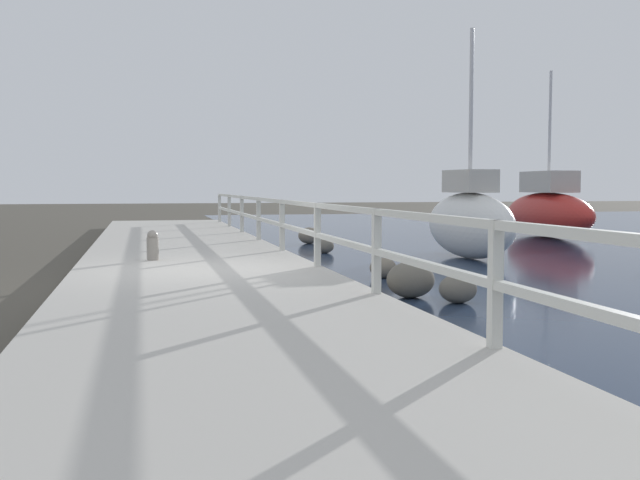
{
  "coord_description": "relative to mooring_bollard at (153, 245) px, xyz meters",
  "views": [
    {
      "loc": [
        -0.91,
        -12.14,
        1.62
      ],
      "look_at": [
        1.47,
        -2.14,
        0.88
      ],
      "focal_mm": 42.0,
      "sensor_mm": 36.0,
      "label": 1
    }
  ],
  "objects": [
    {
      "name": "ground_plane",
      "position": [
        0.73,
        -1.77,
        -0.55
      ],
      "size": [
        120.0,
        120.0,
        0.0
      ],
      "primitive_type": "plane",
      "color": "#4C473D"
    },
    {
      "name": "dock_walkway",
      "position": [
        0.73,
        -1.77,
        -0.41
      ],
      "size": [
        4.07,
        36.0,
        0.28
      ],
      "color": "beige",
      "rests_on": "ground"
    },
    {
      "name": "boulder_downstream",
      "position": [
        4.4,
        6.63,
        -0.32
      ],
      "size": [
        0.62,
        0.56,
        0.47
      ],
      "color": "slate",
      "rests_on": "ground"
    },
    {
      "name": "mooring_bollard",
      "position": [
        0.0,
        0.0,
        0.0
      ],
      "size": [
        0.21,
        0.21,
        0.55
      ],
      "color": "gray",
      "rests_on": "dock_walkway"
    },
    {
      "name": "boulder_far_strip",
      "position": [
        4.12,
        3.63,
        -0.38
      ],
      "size": [
        0.46,
        0.41,
        0.34
      ],
      "color": "#666056",
      "rests_on": "ground"
    },
    {
      "name": "sailboat_red",
      "position": [
        12.46,
        7.66,
        0.3
      ],
      "size": [
        1.82,
        5.49,
        5.25
      ],
      "rotation": [
        0.0,
        0.0,
        -0.08
      ],
      "color": "red",
      "rests_on": "water_surface"
    },
    {
      "name": "boulder_water_edge",
      "position": [
        3.96,
        -1.37,
        -0.37
      ],
      "size": [
        0.48,
        0.43,
        0.36
      ],
      "color": "slate",
      "rests_on": "ground"
    },
    {
      "name": "sailboat_white",
      "position": [
        6.97,
        1.62,
        0.28
      ],
      "size": [
        1.27,
        3.63,
        5.1
      ],
      "rotation": [
        0.0,
        0.0,
        0.06
      ],
      "color": "white",
      "rests_on": "water_surface"
    },
    {
      "name": "railing",
      "position": [
        2.67,
        -1.77,
        0.46
      ],
      "size": [
        0.1,
        32.5,
        1.07
      ],
      "color": "silver",
      "rests_on": "dock_walkway"
    },
    {
      "name": "boulder_near_dock",
      "position": [
        4.08,
        -4.33,
        -0.35
      ],
      "size": [
        0.54,
        0.48,
        0.4
      ],
      "color": "#666056",
      "rests_on": "ground"
    },
    {
      "name": "boulder_upstream",
      "position": [
        3.61,
        -3.7,
        -0.29
      ],
      "size": [
        0.71,
        0.64,
        0.53
      ],
      "color": "#666056",
      "rests_on": "ground"
    }
  ]
}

